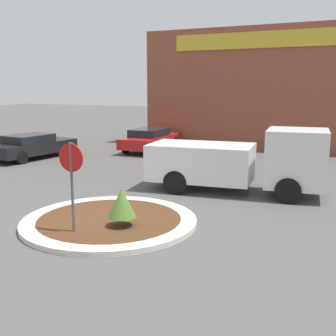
% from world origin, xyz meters
% --- Properties ---
extents(ground_plane, '(120.00, 120.00, 0.00)m').
position_xyz_m(ground_plane, '(0.00, 0.00, 0.00)').
color(ground_plane, '#514F4C').
extents(traffic_island, '(4.73, 4.73, 0.14)m').
position_xyz_m(traffic_island, '(0.00, 0.00, 0.07)').
color(traffic_island, beige).
rests_on(traffic_island, ground_plane).
extents(stop_sign, '(0.70, 0.07, 2.35)m').
position_xyz_m(stop_sign, '(-0.24, -1.23, 1.63)').
color(stop_sign, '#4C4C51').
rests_on(stop_sign, ground_plane).
extents(island_shrub, '(0.72, 0.72, 1.00)m').
position_xyz_m(island_shrub, '(0.64, -0.38, 0.76)').
color(island_shrub, brown).
rests_on(island_shrub, traffic_island).
extents(utility_truck, '(6.22, 2.72, 2.27)m').
position_xyz_m(utility_truck, '(2.25, 4.83, 1.12)').
color(utility_truck, silver).
rests_on(utility_truck, ground_plane).
extents(storefront_building, '(13.74, 6.07, 6.99)m').
position_xyz_m(storefront_building, '(0.15, 17.79, 3.50)').
color(storefront_building, brown).
rests_on(storefront_building, ground_plane).
extents(parked_sedan_red, '(2.01, 4.84, 1.29)m').
position_xyz_m(parked_sedan_red, '(-5.06, 12.07, 0.68)').
color(parked_sedan_red, '#B21919').
rests_on(parked_sedan_red, ground_plane).
extents(parked_sedan_black, '(2.30, 4.78, 1.25)m').
position_xyz_m(parked_sedan_black, '(-9.38, 7.15, 0.65)').
color(parked_sedan_black, black).
rests_on(parked_sedan_black, ground_plane).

